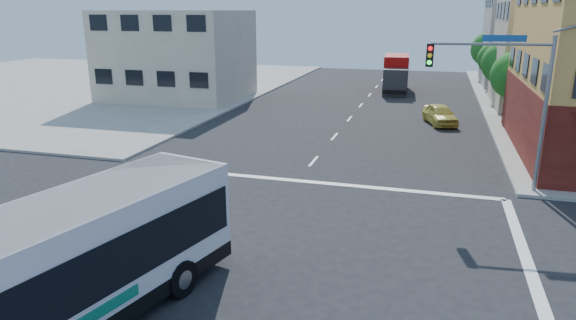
# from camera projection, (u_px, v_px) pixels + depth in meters

# --- Properties ---
(ground) EXTENTS (120.00, 120.00, 0.00)m
(ground) POSITION_uv_depth(u_px,v_px,m) (219.00, 273.00, 16.26)
(ground) COLOR black
(ground) RESTS_ON ground
(sidewalk_nw) EXTENTS (50.00, 50.00, 0.15)m
(sidewalk_nw) POSITION_uv_depth(u_px,v_px,m) (56.00, 83.00, 57.80)
(sidewalk_nw) COLOR gray
(sidewalk_nw) RESTS_ON ground
(building_east_near) EXTENTS (12.06, 10.06, 9.00)m
(building_east_near) POSITION_uv_depth(u_px,v_px,m) (576.00, 55.00, 41.84)
(building_east_near) COLOR #B5AA8A
(building_east_near) RESTS_ON ground
(building_east_far) EXTENTS (12.06, 10.06, 10.00)m
(building_east_far) POSITION_uv_depth(u_px,v_px,m) (545.00, 40.00, 54.62)
(building_east_far) COLOR #999994
(building_east_far) RESTS_ON ground
(building_west) EXTENTS (12.06, 10.06, 8.00)m
(building_west) POSITION_uv_depth(u_px,v_px,m) (177.00, 55.00, 47.30)
(building_west) COLOR beige
(building_west) RESTS_ON ground
(signal_mast_ne) EXTENTS (7.91, 1.13, 8.07)m
(signal_mast_ne) POSITION_uv_depth(u_px,v_px,m) (506.00, 83.00, 22.25)
(signal_mast_ne) COLOR slate
(signal_mast_ne) RESTS_ON ground
(street_tree_a) EXTENTS (3.60, 3.60, 5.53)m
(street_tree_a) POSITION_uv_depth(u_px,v_px,m) (517.00, 72.00, 37.86)
(street_tree_a) COLOR #3C2915
(street_tree_a) RESTS_ON ground
(street_tree_b) EXTENTS (3.80, 3.80, 5.79)m
(street_tree_b) POSITION_uv_depth(u_px,v_px,m) (505.00, 60.00, 45.19)
(street_tree_b) COLOR #3C2915
(street_tree_b) RESTS_ON ground
(street_tree_c) EXTENTS (3.40, 3.40, 5.29)m
(street_tree_c) POSITION_uv_depth(u_px,v_px,m) (496.00, 56.00, 52.66)
(street_tree_c) COLOR #3C2915
(street_tree_c) RESTS_ON ground
(street_tree_d) EXTENTS (4.00, 4.00, 6.03)m
(street_tree_d) POSITION_uv_depth(u_px,v_px,m) (490.00, 47.00, 59.92)
(street_tree_d) COLOR #3C2915
(street_tree_d) RESTS_ON ground
(transit_bus) EXTENTS (5.72, 13.19, 3.82)m
(transit_bus) POSITION_uv_depth(u_px,v_px,m) (11.00, 293.00, 11.57)
(transit_bus) COLOR black
(transit_bus) RESTS_ON ground
(box_truck) EXTENTS (2.84, 8.13, 3.60)m
(box_truck) POSITION_uv_depth(u_px,v_px,m) (396.00, 74.00, 52.11)
(box_truck) COLOR #27282C
(box_truck) RESTS_ON ground
(parked_car) EXTENTS (2.89, 4.57, 1.45)m
(parked_car) POSITION_uv_depth(u_px,v_px,m) (440.00, 114.00, 37.27)
(parked_car) COLOR gold
(parked_car) RESTS_ON ground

